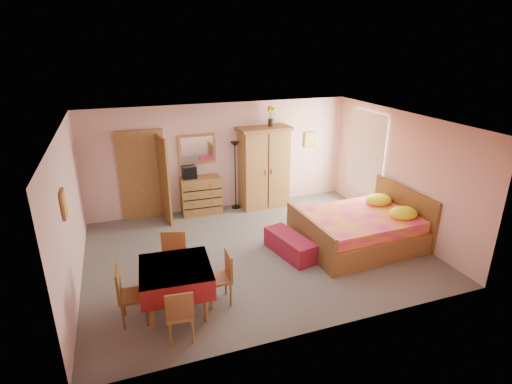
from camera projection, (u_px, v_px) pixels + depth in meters
name	position (u px, v px, depth m)	size (l,w,h in m)	color
floor	(256.00, 251.00, 7.98)	(6.50, 6.50, 0.00)	#6A655D
ceiling	(256.00, 122.00, 7.06)	(6.50, 6.50, 0.00)	brown
wall_back	(222.00, 157.00, 9.73)	(6.50, 0.10, 2.60)	beige
wall_front	(319.00, 252.00, 5.32)	(6.50, 0.10, 2.60)	beige
wall_left	(69.00, 214.00, 6.51)	(0.10, 5.00, 2.60)	beige
wall_right	(399.00, 173.00, 8.54)	(0.10, 5.00, 2.60)	beige
doorway	(143.00, 176.00, 9.20)	(1.06, 0.12, 2.15)	#9E6B35
window	(366.00, 152.00, 9.53)	(0.08, 1.40, 1.95)	white
picture_left	(63.00, 204.00, 5.85)	(0.04, 0.32, 0.42)	orange
picture_back	(310.00, 140.00, 10.35)	(0.30, 0.04, 0.40)	#D8BF59
chest_of_drawers	(201.00, 195.00, 9.63)	(0.96, 0.48, 0.90)	olive
wall_mirror	(197.00, 149.00, 9.43)	(0.90, 0.05, 0.71)	white
stereo	(189.00, 172.00, 9.39)	(0.32, 0.23, 0.30)	black
floor_lamp	(235.00, 176.00, 9.79)	(0.22, 0.22, 1.70)	black
wardrobe	(264.00, 167.00, 9.89)	(1.29, 0.66, 2.02)	#A97439
sunflower_vase	(271.00, 116.00, 9.53)	(0.20, 0.20, 0.49)	yellow
bed	(359.00, 220.00, 8.06)	(2.36, 1.86, 1.09)	#E11695
bench	(290.00, 245.00, 7.80)	(0.45, 1.21, 0.40)	maroon
dining_table	(177.00, 288.00, 6.11)	(1.05, 1.05, 0.77)	maroon
chair_south	(180.00, 312.00, 5.53)	(0.38, 0.38, 0.83)	#AB793A
chair_north	(173.00, 261.00, 6.73)	(0.42, 0.42, 0.92)	olive
chair_west	(133.00, 295.00, 5.85)	(0.41, 0.41, 0.90)	brown
chair_east	(218.00, 278.00, 6.30)	(0.39, 0.39, 0.86)	#986533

